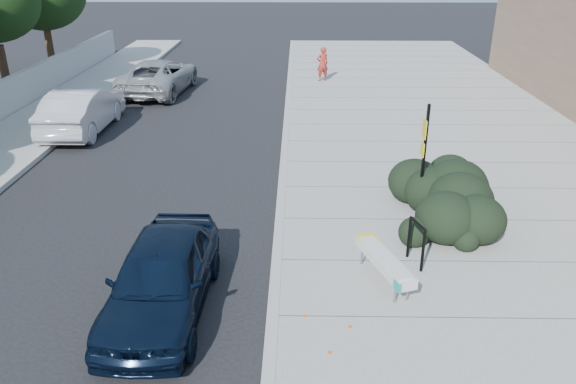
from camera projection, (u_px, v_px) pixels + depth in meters
The scene contains 12 objects.
ground at pixel (277, 266), 12.19m from camera, with size 120.00×120.00×0.00m, color black.
sidewalk_near at pixel (471, 177), 16.64m from camera, with size 11.20×50.00×0.15m, color gray.
curb_near at pixel (283, 175), 16.73m from camera, with size 0.22×50.00×0.17m, color #9E9E99.
curb_far at pixel (17, 173), 16.86m from camera, with size 0.22×50.00×0.17m, color #9E9E99.
bench at pixel (384, 261), 11.17m from camera, with size 1.01×1.99×0.59m.
bike_rack at pixel (416, 239), 11.74m from camera, with size 0.25×0.65×0.99m.
sign_post at pixel (423, 154), 13.56m from camera, with size 0.10×0.33×2.84m.
hedge at pixel (440, 183), 14.04m from camera, with size 2.04×4.08×1.53m, color black.
sedan_navy at pixel (162, 277), 10.43m from camera, with size 1.72×4.27×1.46m, color black.
wagon_silver at pixel (82, 110), 20.62m from camera, with size 1.72×4.92×1.62m, color silver.
suv_silver at pixel (159, 76), 26.03m from camera, with size 2.58×5.59×1.55m, color #9CA0A2.
pedestrian at pixel (322, 64), 27.65m from camera, with size 0.60×0.40×1.65m, color #A02B23.
Camera 1 is at (0.44, -10.49, 6.41)m, focal length 35.00 mm.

